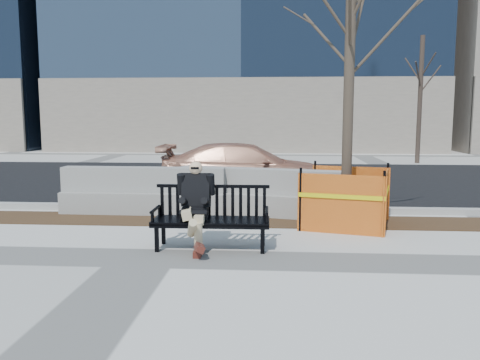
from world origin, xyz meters
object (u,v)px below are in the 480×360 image
object	(u,v)px
jersey_barrier_left	(144,213)
sedan	(246,193)
bench	(211,248)
jersey_barrier_right	(258,215)
seated_man	(196,247)
tree_fence	(345,225)

from	to	relation	value
jersey_barrier_left	sedan	bearing A→B (deg)	56.10
bench	jersey_barrier_right	xyz separation A→B (m)	(0.63, 2.68, 0.00)
sedan	jersey_barrier_left	bearing A→B (deg)	142.98
seated_man	sedan	bearing A→B (deg)	84.58
sedan	jersey_barrier_left	size ratio (longest dim) A/B	1.32
sedan	bench	bearing A→B (deg)	175.65
bench	sedan	xyz separation A→B (m)	(0.22, 5.48, 0.00)
tree_fence	jersey_barrier_right	size ratio (longest dim) A/B	1.67
bench	seated_man	size ratio (longest dim) A/B	1.38
bench	tree_fence	size ratio (longest dim) A/B	0.32
tree_fence	jersey_barrier_right	xyz separation A→B (m)	(-1.64, 0.90, 0.00)
jersey_barrier_left	jersey_barrier_right	size ratio (longest dim) A/B	1.01
tree_fence	jersey_barrier_left	size ratio (longest dim) A/B	1.65
seated_man	jersey_barrier_right	distance (m)	2.77
seated_man	bench	bearing A→B (deg)	-11.33
jersey_barrier_right	sedan	bearing A→B (deg)	112.13
jersey_barrier_left	tree_fence	bearing A→B (deg)	-11.37
bench	jersey_barrier_right	size ratio (longest dim) A/B	0.54
jersey_barrier_right	tree_fence	bearing A→B (deg)	-14.90
jersey_barrier_left	bench	bearing A→B (deg)	-55.53
sedan	jersey_barrier_right	bearing A→B (deg)	-173.81
tree_fence	jersey_barrier_left	world-z (taller)	tree_fence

